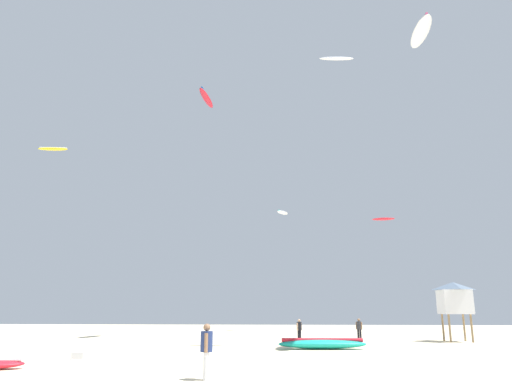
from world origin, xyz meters
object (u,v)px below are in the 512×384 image
at_px(kite_aloft_5, 283,213).
at_px(kite_grounded_near, 322,344).
at_px(person_left, 359,327).
at_px(kite_aloft_6, 206,98).
at_px(kite_aloft_3, 337,59).
at_px(lifeguard_tower, 454,298).
at_px(cooler_box, 79,355).
at_px(kite_aloft_4, 421,32).
at_px(kite_aloft_2, 53,149).
at_px(person_midground, 299,328).
at_px(kite_aloft_7, 383,219).
at_px(person_foreground, 206,347).

bearing_deg(kite_aloft_5, kite_grounded_near, -83.85).
relative_size(person_left, kite_aloft_6, 0.39).
distance_m(person_left, kite_aloft_3, 19.57).
height_order(lifeguard_tower, cooler_box, lifeguard_tower).
relative_size(lifeguard_tower, cooler_box, 7.41).
height_order(cooler_box, kite_aloft_4, kite_aloft_4).
bearing_deg(cooler_box, kite_aloft_2, 129.31).
bearing_deg(lifeguard_tower, kite_grounded_near, -144.45).
distance_m(person_midground, person_left, 4.74).
xyz_separation_m(kite_grounded_near, cooler_box, (-11.59, -6.43, -0.13)).
relative_size(kite_grounded_near, kite_aloft_6, 1.30).
xyz_separation_m(kite_grounded_near, kite_aloft_3, (1.64, 0.84, 18.64)).
relative_size(kite_grounded_near, kite_aloft_3, 2.14).
bearing_deg(kite_aloft_7, kite_aloft_4, -91.35).
relative_size(kite_grounded_near, lifeguard_tower, 1.24).
xyz_separation_m(person_midground, lifeguard_tower, (11.20, 0.44, 2.15)).
height_order(lifeguard_tower, kite_aloft_7, kite_aloft_7).
bearing_deg(kite_aloft_2, kite_grounded_near, -5.61).
height_order(person_left, kite_aloft_3, kite_aloft_3).
height_order(person_foreground, person_left, person_foreground).
relative_size(cooler_box, kite_aloft_6, 0.14).
xyz_separation_m(kite_aloft_2, kite_aloft_4, (25.24, -2.66, 6.44)).
relative_size(kite_grounded_near, kite_aloft_5, 2.30).
relative_size(person_midground, kite_aloft_2, 0.73).
xyz_separation_m(kite_grounded_near, kite_aloft_5, (-2.50, 23.21, 12.42)).
xyz_separation_m(person_foreground, cooler_box, (-7.02, 6.20, -0.87)).
distance_m(kite_aloft_2, kite_aloft_7, 30.09).
height_order(person_midground, kite_aloft_4, kite_aloft_4).
bearing_deg(person_left, person_foreground, 11.32).
distance_m(kite_grounded_near, cooler_box, 13.25).
bearing_deg(kite_grounded_near, kite_aloft_2, 174.39).
bearing_deg(kite_aloft_3, kite_aloft_7, 70.90).
bearing_deg(cooler_box, kite_aloft_4, 16.73).
height_order(kite_grounded_near, kite_aloft_5, kite_aloft_5).
bearing_deg(person_midground, kite_aloft_3, -21.32).
distance_m(person_midground, kite_aloft_6, 21.46).
bearing_deg(person_foreground, kite_aloft_4, 39.45).
xyz_separation_m(kite_aloft_5, kite_aloft_7, (9.85, -5.90, -1.96)).
distance_m(person_midground, kite_aloft_5, 20.33).
height_order(person_foreground, kite_aloft_7, kite_aloft_7).
xyz_separation_m(lifeguard_tower, cooler_box, (-21.60, -13.58, -2.89)).
relative_size(kite_aloft_2, kite_aloft_5, 0.94).
bearing_deg(kite_aloft_3, kite_aloft_4, -17.94).
bearing_deg(kite_aloft_7, person_foreground, -111.71).
bearing_deg(person_left, lifeguard_tower, 112.13).
distance_m(kite_aloft_4, kite_aloft_6, 19.31).
relative_size(person_foreground, kite_aloft_6, 0.44).
bearing_deg(kite_grounded_near, lifeguard_tower, 35.55).
bearing_deg(person_foreground, kite_aloft_7, 62.06).
bearing_deg(person_midground, person_foreground, -57.02).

